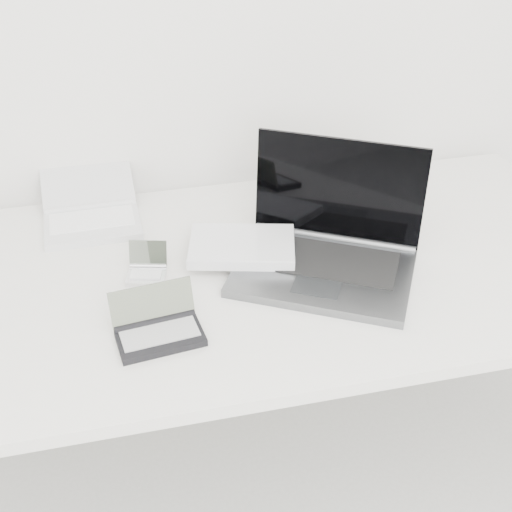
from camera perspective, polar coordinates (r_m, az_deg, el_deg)
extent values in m
cube|color=white|center=(1.62, 0.71, -1.26)|extent=(1.60, 0.80, 0.03)
cylinder|color=silver|center=(2.35, 16.61, -1.11)|extent=(0.04, 0.04, 0.70)
cube|color=#5D6063|center=(1.58, 5.35, -1.41)|extent=(0.46, 0.42, 0.02)
cube|color=black|center=(1.60, 5.64, -0.33)|extent=(0.35, 0.28, 0.00)
cube|color=black|center=(1.63, 6.65, 5.29)|extent=(0.35, 0.22, 0.24)
cylinder|color=#5D6063|center=(1.68, 6.27, 1.41)|extent=(0.34, 0.20, 0.02)
cube|color=#373A3D|center=(1.52, 4.88, -2.46)|extent=(0.12, 0.11, 0.00)
cube|color=silver|center=(1.62, -1.13, 0.76)|extent=(0.27, 0.21, 0.02)
cube|color=white|center=(1.61, -1.14, 1.14)|extent=(0.26, 0.21, 0.00)
cube|color=silver|center=(1.78, -12.93, 2.35)|extent=(0.23, 0.16, 0.02)
cube|color=white|center=(1.79, -13.00, 2.88)|extent=(0.20, 0.10, 0.00)
cube|color=silver|center=(1.89, -13.34, 5.62)|extent=(0.23, 0.14, 0.07)
cylinder|color=silver|center=(1.85, -13.11, 3.82)|extent=(0.23, 0.02, 0.02)
cube|color=silver|center=(1.59, -8.77, -1.67)|extent=(0.10, 0.08, 0.01)
cube|color=white|center=(1.58, -8.80, -1.45)|extent=(0.07, 0.05, 0.00)
cube|color=gray|center=(1.60, -8.63, 0.23)|extent=(0.09, 0.04, 0.06)
cylinder|color=silver|center=(1.61, -8.61, -0.82)|extent=(0.08, 0.03, 0.01)
cube|color=black|center=(1.42, -7.63, -6.58)|extent=(0.18, 0.11, 0.02)
cube|color=gray|center=(1.42, -7.71, -6.18)|extent=(0.16, 0.08, 0.00)
cube|color=#606755|center=(1.43, -8.33, -3.74)|extent=(0.17, 0.05, 0.08)
cylinder|color=black|center=(1.45, -8.08, -5.25)|extent=(0.16, 0.04, 0.02)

